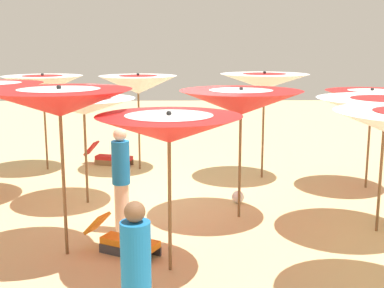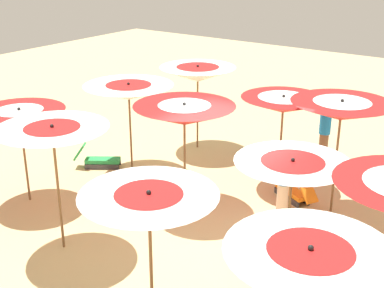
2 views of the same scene
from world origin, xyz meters
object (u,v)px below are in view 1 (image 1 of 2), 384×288
object	(u,v)px
beach_umbrella_3	(43,84)
beach_ball	(238,197)
beach_umbrella_0	(372,98)
beach_umbrella_1	(264,81)
beach_umbrella_9	(169,128)
beach_umbrella_5	(241,102)
beach_umbrella_2	(138,84)
beachgoer_2	(121,177)
beachgoer_1	(136,278)
beach_umbrella_10	(60,102)
beach_umbrella_6	(84,106)
lounger_0	(111,157)
lounger_2	(125,241)

from	to	relation	value
beach_umbrella_3	beach_ball	size ratio (longest dim) A/B	9.76
beach_umbrella_0	beach_ball	bearing A→B (deg)	19.65
beach_umbrella_1	beach_umbrella_9	size ratio (longest dim) A/B	1.12
beach_umbrella_1	beach_umbrella_5	distance (m)	2.92
beach_umbrella_2	beach_umbrella_9	distance (m)	5.92
beach_umbrella_5	beachgoer_2	world-z (taller)	beach_umbrella_5
beach_umbrella_5	beachgoer_1	world-z (taller)	beach_umbrella_5
beach_umbrella_9	beach_ball	bearing A→B (deg)	-113.14
beach_umbrella_5	beach_umbrella_9	bearing A→B (deg)	60.99
beach_umbrella_10	beach_umbrella_6	bearing A→B (deg)	-86.72
beach_umbrella_6	lounger_0	bearing A→B (deg)	-90.34
beach_umbrella_0	lounger_2	size ratio (longest dim) A/B	1.80
beach_umbrella_3	lounger_0	distance (m)	2.52
beach_umbrella_5	lounger_2	distance (m)	3.14
beach_umbrella_5	lounger_0	bearing A→B (deg)	-54.98
beach_umbrella_0	beach_umbrella_1	xyz separation A→B (m)	(2.16, -0.91, 0.30)
beach_umbrella_9	beach_umbrella_10	bearing A→B (deg)	-20.19
beach_umbrella_5	beach_umbrella_9	size ratio (longest dim) A/B	1.06
beach_umbrella_5	lounger_2	bearing A→B (deg)	39.97
beach_umbrella_1	beach_umbrella_0	bearing A→B (deg)	157.21
lounger_2	beachgoer_2	size ratio (longest dim) A/B	0.69
beach_umbrella_2	beachgoer_1	size ratio (longest dim) A/B	1.47
beach_umbrella_9	beach_umbrella_10	world-z (taller)	beach_umbrella_10
beach_umbrella_10	beach_ball	xyz separation A→B (m)	(-2.85, -2.43, -2.17)
beach_umbrella_6	beach_umbrella_2	bearing A→B (deg)	-106.67
beach_umbrella_6	beachgoer_1	world-z (taller)	beach_umbrella_6
beach_ball	beach_umbrella_3	bearing A→B (deg)	-32.45
beach_umbrella_2	beach_umbrella_5	bearing A→B (deg)	119.84
beach_umbrella_6	beach_umbrella_9	distance (m)	3.55
beach_umbrella_0	beach_umbrella_2	xyz separation A→B (m)	(5.13, -1.80, 0.16)
beach_umbrella_3	lounger_0	bearing A→B (deg)	-163.18
beach_umbrella_5	beachgoer_1	distance (m)	4.64
beach_umbrella_5	beach_umbrella_10	bearing A→B (deg)	30.05
beach_umbrella_5	beach_ball	bearing A→B (deg)	-95.04
lounger_0	beach_ball	xyz separation A→B (m)	(-2.98, 3.33, -0.07)
beach_umbrella_0	beachgoer_2	bearing A→B (deg)	26.57
lounger_2	beachgoer_1	world-z (taller)	beachgoer_1
beach_umbrella_3	lounger_0	xyz separation A→B (m)	(-1.53, -0.46, -1.95)
beach_umbrella_2	beach_umbrella_10	xyz separation A→B (m)	(0.68, 5.28, 0.16)
beach_umbrella_5	beach_umbrella_6	world-z (taller)	beach_umbrella_5
lounger_0	beach_umbrella_2	bearing A→B (deg)	-14.13
beach_umbrella_0	lounger_0	world-z (taller)	beach_umbrella_0
beach_umbrella_10	lounger_2	distance (m)	2.28
beach_umbrella_9	lounger_0	xyz separation A→B (m)	(1.70, -6.34, -1.81)
beach_umbrella_2	lounger_2	distance (m)	5.62
beach_umbrella_2	beach_umbrella_6	size ratio (longest dim) A/B	1.12
beach_umbrella_2	lounger_0	world-z (taller)	beach_umbrella_2
beach_umbrella_10	beachgoer_2	distance (m)	1.81
beach_umbrella_3	lounger_2	world-z (taller)	beach_umbrella_3
beach_umbrella_2	beach_umbrella_6	world-z (taller)	beach_umbrella_2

